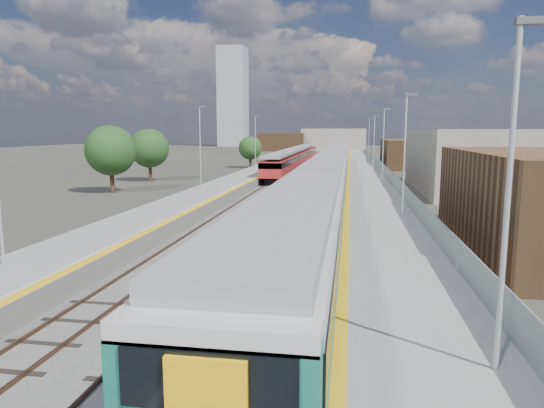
# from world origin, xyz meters

# --- Properties ---
(ground) EXTENTS (320.00, 320.00, 0.00)m
(ground) POSITION_xyz_m (0.00, 50.00, 0.00)
(ground) COLOR #47443A
(ground) RESTS_ON ground
(ballast_bed) EXTENTS (10.50, 155.00, 0.06)m
(ballast_bed) POSITION_xyz_m (-2.25, 52.50, 0.03)
(ballast_bed) COLOR #565451
(ballast_bed) RESTS_ON ground
(tracks) EXTENTS (8.96, 160.00, 0.17)m
(tracks) POSITION_xyz_m (-1.65, 54.18, 0.11)
(tracks) COLOR #4C3323
(tracks) RESTS_ON ground
(platform_right) EXTENTS (4.70, 155.00, 8.52)m
(platform_right) POSITION_xyz_m (5.28, 52.49, 0.54)
(platform_right) COLOR slate
(platform_right) RESTS_ON ground
(platform_left) EXTENTS (4.30, 155.00, 8.52)m
(platform_left) POSITION_xyz_m (-9.05, 52.49, 0.52)
(platform_left) COLOR slate
(platform_left) RESTS_ON ground
(buildings) EXTENTS (72.00, 185.50, 40.00)m
(buildings) POSITION_xyz_m (-18.12, 138.60, 10.70)
(buildings) COLOR brown
(buildings) RESTS_ON ground
(green_train) EXTENTS (3.08, 85.77, 3.40)m
(green_train) POSITION_xyz_m (1.50, 39.94, 2.39)
(green_train) COLOR black
(green_train) RESTS_ON ground
(red_train) EXTENTS (2.68, 54.31, 3.38)m
(red_train) POSITION_xyz_m (-5.50, 71.56, 2.00)
(red_train) COLOR black
(red_train) RESTS_ON ground
(tree_a) EXTENTS (5.04, 5.04, 6.83)m
(tree_a) POSITION_xyz_m (-20.58, 37.14, 4.30)
(tree_a) COLOR #382619
(tree_a) RESTS_ON ground
(tree_b) EXTENTS (4.84, 4.84, 6.56)m
(tree_b) POSITION_xyz_m (-21.46, 48.79, 4.13)
(tree_b) COLOR #382619
(tree_b) RESTS_ON ground
(tree_c) EXTENTS (3.97, 3.97, 5.37)m
(tree_c) POSITION_xyz_m (-13.53, 72.56, 3.38)
(tree_c) COLOR #382619
(tree_c) RESTS_ON ground
(tree_d) EXTENTS (4.06, 4.06, 5.50)m
(tree_d) POSITION_xyz_m (24.38, 58.08, 3.46)
(tree_d) COLOR #382619
(tree_d) RESTS_ON ground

